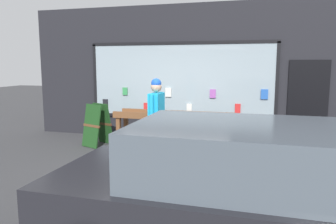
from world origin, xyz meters
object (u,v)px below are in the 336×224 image
Objects in this scene: sandwich_board_sign at (98,125)px; parked_car at (246,190)px; person_browsing at (156,112)px; display_table_main at (174,120)px; small_dog at (130,146)px.

parked_car is at bearing -25.35° from sandwich_board_sign.
parked_car is (1.98, -3.17, -0.26)m from person_browsing.
display_table_main is at bearing 14.47° from sandwich_board_sign.
sandwich_board_sign reaches higher than display_table_main.
person_browsing is (-0.24, -0.49, 0.24)m from display_table_main.
person_browsing is 1.95m from sandwich_board_sign.
person_browsing is 2.92× the size of small_dog.
parked_car is (3.73, -3.88, 0.22)m from sandwich_board_sign.
display_table_main is at bearing -24.92° from person_browsing.
small_dog is at bearing -137.68° from display_table_main.
person_browsing is 3.75m from parked_car.
sandwich_board_sign is 5.39m from parked_car.
parked_car is at bearing -146.60° from person_browsing.
small_dog is at bearing 113.01° from person_browsing.
person_browsing is 1.65× the size of sandwich_board_sign.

